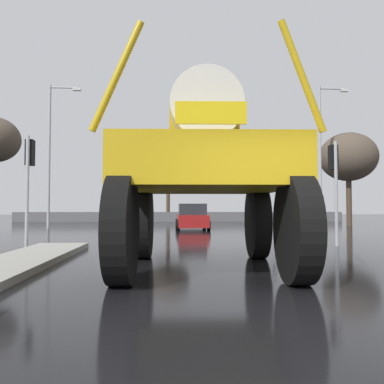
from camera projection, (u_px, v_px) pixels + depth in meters
ground_plane at (192, 231)px, 22.74m from camera, size 120.00×120.00×0.00m
oversize_sprayer at (204, 172)px, 8.61m from camera, size 3.90×5.62×4.39m
sedan_ahead at (192, 217)px, 24.27m from camera, size 1.89×4.11×1.52m
traffic_signal_near_left at (29, 166)px, 13.28m from camera, size 0.24×0.54×3.58m
traffic_signal_near_right at (334, 170)px, 13.93m from camera, size 0.24×0.54×3.51m
traffic_signal_far_left at (137, 187)px, 30.42m from camera, size 0.24×0.55×3.90m
traffic_signal_far_right at (274, 186)px, 31.08m from camera, size 0.24×0.55×4.04m
streetlight_far_left at (51, 149)px, 25.96m from camera, size 2.03×0.24×9.08m
streetlight_far_right at (322, 149)px, 26.80m from camera, size 2.03×0.24×9.25m
bare_tree_right at (348, 157)px, 30.01m from camera, size 4.15×4.15×6.77m
bare_tree_far_center at (168, 161)px, 41.03m from camera, size 4.35×4.35×7.82m
roadside_barrier at (181, 217)px, 38.63m from camera, size 30.94×0.24×0.90m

